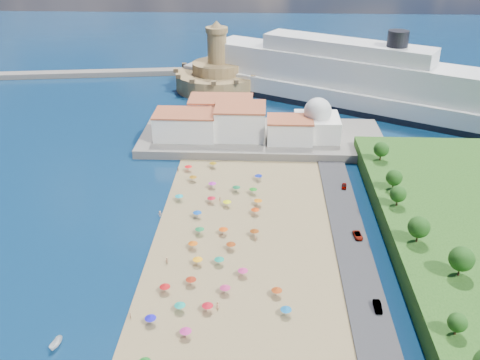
{
  "coord_description": "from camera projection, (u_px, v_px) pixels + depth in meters",
  "views": [
    {
      "loc": [
        10.29,
        -112.95,
        78.34
      ],
      "look_at": [
        4.0,
        25.0,
        8.0
      ],
      "focal_mm": 40.0,
      "sensor_mm": 36.0,
      "label": 1
    }
  ],
  "objects": [
    {
      "name": "hillside_trees",
      "position": [
        433.0,
        250.0,
        119.53
      ],
      "size": [
        13.6,
        109.39,
        7.77
      ],
      "color": "#382314",
      "rests_on": "hillside"
    },
    {
      "name": "waterfront_buildings",
      "position": [
        227.0,
        121.0,
        198.62
      ],
      "size": [
        57.0,
        29.0,
        11.0
      ],
      "color": "silver",
      "rests_on": "terrace"
    },
    {
      "name": "ground",
      "position": [
        220.0,
        252.0,
        136.51
      ],
      "size": [
        700.0,
        700.0,
        0.0
      ],
      "primitive_type": "plane",
      "color": "#071938",
      "rests_on": "ground"
    },
    {
      "name": "domed_building",
      "position": [
        317.0,
        122.0,
        194.43
      ],
      "size": [
        16.0,
        16.0,
        15.0
      ],
      "color": "silver",
      "rests_on": "terrace"
    },
    {
      "name": "beach_parasols",
      "position": [
        213.0,
        266.0,
        127.42
      ],
      "size": [
        32.81,
        116.83,
        2.2
      ],
      "color": "gray",
      "rests_on": "beach"
    },
    {
      "name": "fortress",
      "position": [
        217.0,
        75.0,
        256.81
      ],
      "size": [
        40.0,
        40.0,
        32.4
      ],
      "color": "#937249",
      "rests_on": "ground"
    },
    {
      "name": "cruise_ship",
      "position": [
        344.0,
        82.0,
        234.09
      ],
      "size": [
        150.7,
        97.69,
        34.8
      ],
      "color": "black",
      "rests_on": "ground"
    },
    {
      "name": "breakwater",
      "position": [
        32.0,
        75.0,
        276.58
      ],
      "size": [
        199.03,
        34.77,
        2.6
      ],
      "primitive_type": "cube",
      "rotation": [
        0.0,
        0.0,
        0.14
      ],
      "color": "#59544C",
      "rests_on": "ground"
    },
    {
      "name": "terrace",
      "position": [
        262.0,
        138.0,
        200.41
      ],
      "size": [
        90.0,
        36.0,
        3.0
      ],
      "primitive_type": "cube",
      "color": "#59544C",
      "rests_on": "ground"
    },
    {
      "name": "jetty",
      "position": [
        212.0,
        107.0,
        232.59
      ],
      "size": [
        18.0,
        70.0,
        2.4
      ],
      "primitive_type": "cube",
      "color": "#59544C",
      "rests_on": "ground"
    },
    {
      "name": "parked_cars",
      "position": [
        359.0,
        241.0,
        138.56
      ],
      "size": [
        2.48,
        60.42,
        1.39
      ],
      "color": "gray",
      "rests_on": "promenade"
    },
    {
      "name": "beachgoers",
      "position": [
        206.0,
        219.0,
        148.88
      ],
      "size": [
        29.37,
        72.26,
        1.88
      ],
      "color": "tan",
      "rests_on": "beach"
    }
  ]
}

